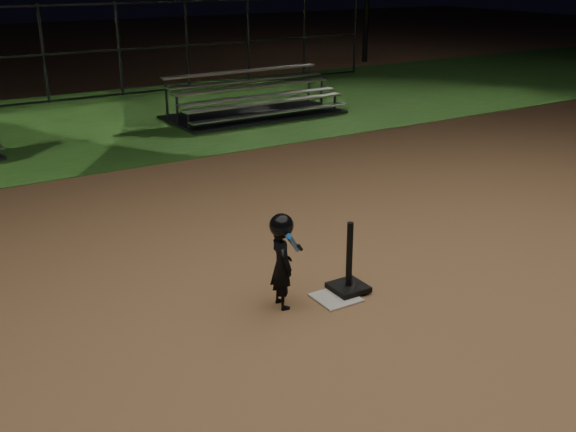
% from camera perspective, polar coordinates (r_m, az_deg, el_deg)
% --- Properties ---
extents(ground, '(80.00, 80.00, 0.00)m').
position_cam_1_polar(ground, '(7.44, 4.08, -7.01)').
color(ground, '#976B44').
rests_on(ground, ground).
extents(grass_strip, '(60.00, 8.00, 0.01)m').
position_cam_1_polar(grass_strip, '(16.18, -17.13, 7.43)').
color(grass_strip, '#27561C').
rests_on(grass_strip, ground).
extents(home_plate, '(0.45, 0.45, 0.02)m').
position_cam_1_polar(home_plate, '(7.43, 4.08, -6.93)').
color(home_plate, beige).
rests_on(home_plate, ground).
extents(batting_tee, '(0.38, 0.38, 0.81)m').
position_cam_1_polar(batting_tee, '(7.52, 5.16, -5.23)').
color(batting_tee, black).
rests_on(batting_tee, home_plate).
extents(child_batter, '(0.44, 0.55, 1.05)m').
position_cam_1_polar(child_batter, '(7.03, -0.52, -3.58)').
color(child_batter, black).
rests_on(child_batter, ground).
extents(bleacher_right, '(4.18, 2.11, 1.01)m').
position_cam_1_polar(bleacher_right, '(16.33, -2.83, 9.16)').
color(bleacher_right, silver).
rests_on(bleacher_right, ground).
extents(backstop_fence, '(20.08, 0.08, 2.50)m').
position_cam_1_polar(backstop_fence, '(18.86, -20.02, 12.73)').
color(backstop_fence, '#38383D').
rests_on(backstop_fence, ground).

